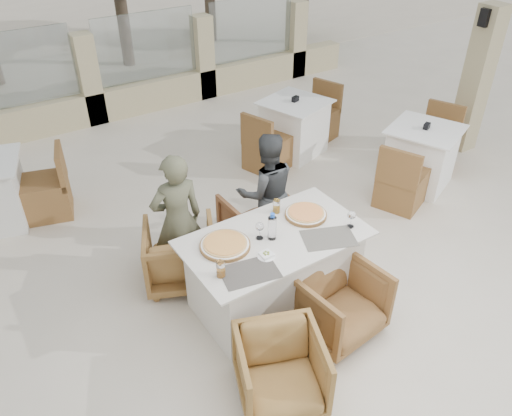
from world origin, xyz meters
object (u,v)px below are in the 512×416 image
pizza_right (306,214)px  beer_glass_left (221,269)px  dining_table (274,270)px  armchair_far_right (257,221)px  armchair_near_left (281,370)px  olive_dish (266,254)px  diner_right (267,192)px  wine_glass_centre (260,230)px  beer_glass_right (276,206)px  water_bottle (272,226)px  armchair_far_left (180,254)px  armchair_near_right (338,302)px  bg_table_b (294,127)px  wine_glass_corner (351,218)px  bg_table_c (420,157)px  pizza_left (225,244)px  diner_left (178,220)px

pizza_right → beer_glass_left: (-1.05, -0.28, 0.05)m
dining_table → armchair_far_right: (0.36, 0.82, -0.08)m
pizza_right → armchair_near_left: size_ratio=0.59×
olive_dish → diner_right: (0.66, 0.96, -0.14)m
wine_glass_centre → diner_right: size_ratio=0.14×
pizza_right → beer_glass_right: size_ratio=2.91×
water_bottle → armchair_far_left: size_ratio=0.37×
water_bottle → wine_glass_centre: bearing=147.4°
diner_right → beer_glass_right: bearing=83.1°
wine_glass_centre → armchair_near_right: 0.92m
beer_glass_right → bg_table_b: beer_glass_right is taller
wine_glass_corner → armchair_far_left: wine_glass_corner is taller
bg_table_c → diner_right: bearing=157.2°
water_bottle → armchair_near_right: bearing=-61.9°
pizza_right → bg_table_c: bearing=15.3°
beer_glass_left → armchair_near_right: beer_glass_left is taller
water_bottle → pizza_left: bearing=163.6°
dining_table → bg_table_c: (2.79, 0.75, 0.00)m
armchair_far_right → bg_table_b: 2.20m
armchair_far_left → armchair_far_right: bearing=-151.5°
beer_glass_left → diner_right: 1.46m
beer_glass_left → armchair_near_right: size_ratio=0.20×
water_bottle → diner_left: 0.98m
beer_glass_right → bg_table_c: (2.56, 0.45, -0.45)m
pizza_right → diner_right: bearing=87.2°
armchair_far_right → armchair_far_left: bearing=3.4°
bg_table_b → pizza_left: bearing=-154.8°
pizza_right → beer_glass_right: bearing=133.8°
diner_left → armchair_far_left: bearing=64.5°
olive_dish → armchair_far_left: size_ratio=0.16×
armchair_far_left → armchair_near_right: armchair_near_right is taller
armchair_near_left → diner_left: 1.71m
armchair_far_left → water_bottle: bearing=149.9°
dining_table → diner_left: size_ratio=1.17×
armchair_near_right → diner_right: size_ratio=0.54×
olive_dish → armchair_near_right: olive_dish is taller
beer_glass_right → armchair_far_left: beer_glass_right is taller
diner_left → diner_right: diner_left is taller
bg_table_c → beer_glass_left: bearing=173.1°
pizza_left → armchair_far_right: size_ratio=0.64×
bg_table_b → bg_table_c: (0.82, -1.57, 0.00)m
armchair_near_right → diner_left: (-0.82, 1.38, 0.36)m
diner_right → armchair_far_left: bearing=19.2°
diner_right → dining_table: bearing=78.1°
armchair_far_left → bg_table_b: 2.99m
bg_table_b → armchair_far_right: bearing=-154.4°
beer_glass_left → olive_dish: size_ratio=1.29×
water_bottle → beer_glass_left: bearing=-163.8°
wine_glass_corner → armchair_far_left: 1.67m
water_bottle → bg_table_b: (2.01, 2.32, -0.51)m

